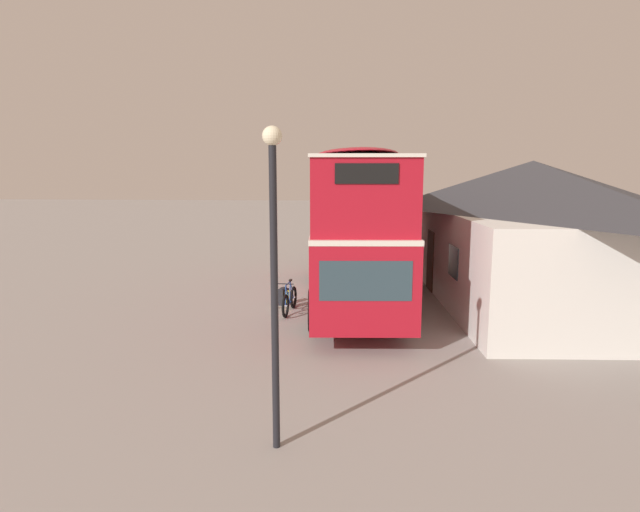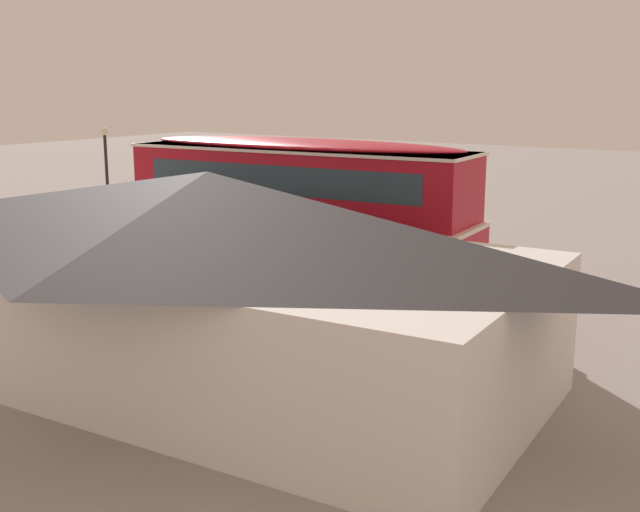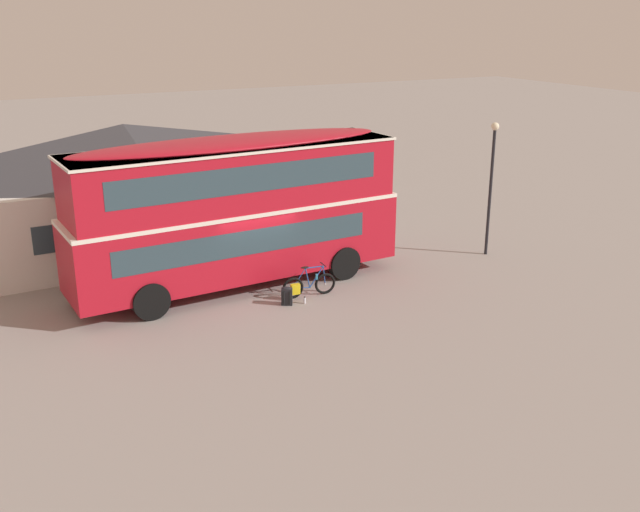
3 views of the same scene
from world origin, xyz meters
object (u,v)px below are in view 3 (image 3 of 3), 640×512
touring_bicycle (307,285)px  water_bottle_clear_plastic (305,300)px  street_lamp (491,175)px  backpack_on_ground (287,296)px  double_decker_bus (236,206)px

touring_bicycle → water_bottle_clear_plastic: 0.63m
street_lamp → backpack_on_ground: bearing=-172.3°
double_decker_bus → street_lamp: (9.17, -1.03, 0.29)m
double_decker_bus → water_bottle_clear_plastic: double_decker_bus is taller
touring_bicycle → water_bottle_clear_plastic: touring_bicycle is taller
water_bottle_clear_plastic → street_lamp: bearing=9.3°
backpack_on_ground → water_bottle_clear_plastic: 0.57m
touring_bicycle → backpack_on_ground: touring_bicycle is taller
backpack_on_ground → street_lamp: size_ratio=0.12×
double_decker_bus → water_bottle_clear_plastic: 3.66m
touring_bicycle → street_lamp: (7.62, 0.83, 2.56)m
touring_bicycle → street_lamp: size_ratio=0.37×
double_decker_bus → touring_bicycle: bearing=-50.2°
double_decker_bus → backpack_on_ground: (0.71, -2.17, -2.35)m
touring_bicycle → double_decker_bus: bearing=129.8°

